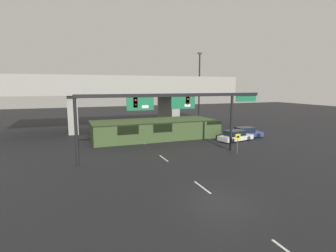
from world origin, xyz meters
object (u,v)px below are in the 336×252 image
at_px(parked_sedan_near_right, 235,136).
at_px(parked_sedan_mid_right, 245,133).
at_px(speed_limit_sign, 238,140).
at_px(highway_light_pole_near, 199,89).
at_px(signal_gantry, 173,105).

relative_size(parked_sedan_near_right, parked_sedan_mid_right, 1.07).
relative_size(speed_limit_sign, parked_sedan_mid_right, 0.46).
xyz_separation_m(speed_limit_sign, highway_light_pole_near, (4.35, 17.22, 5.23)).
xyz_separation_m(signal_gantry, speed_limit_sign, (6.78, -1.40, -3.83)).
bearing_deg(signal_gantry, speed_limit_sign, -11.68).
bearing_deg(signal_gantry, parked_sedan_near_right, 21.72).
height_order(parked_sedan_near_right, parked_sedan_mid_right, parked_sedan_mid_right).
xyz_separation_m(signal_gantry, parked_sedan_near_right, (10.42, 4.15, -4.58)).
xyz_separation_m(speed_limit_sign, parked_sedan_mid_right, (6.33, 7.01, -0.75)).
bearing_deg(highway_light_pole_near, parked_sedan_mid_right, -79.02).
relative_size(highway_light_pole_near, parked_sedan_mid_right, 2.68).
distance_m(parked_sedan_near_right, parked_sedan_mid_right, 3.06).
distance_m(speed_limit_sign, parked_sedan_near_right, 6.68).
xyz_separation_m(highway_light_pole_near, parked_sedan_mid_right, (1.98, -10.22, -5.98)).
bearing_deg(speed_limit_sign, parked_sedan_mid_right, 47.92).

